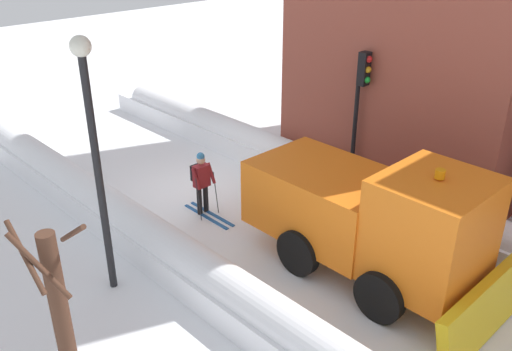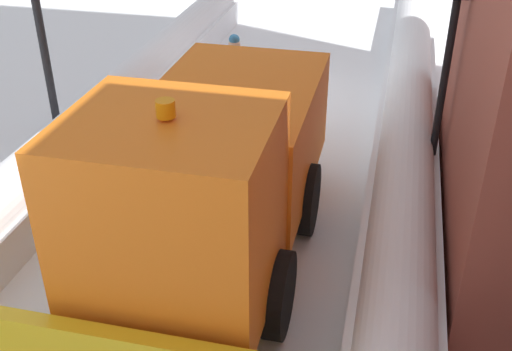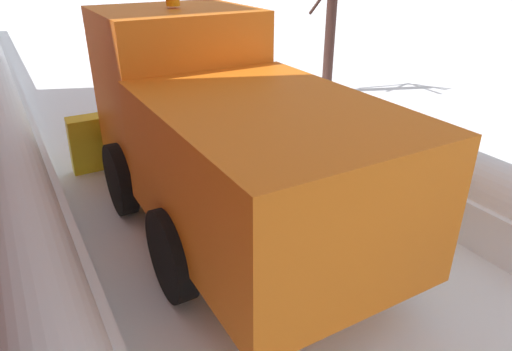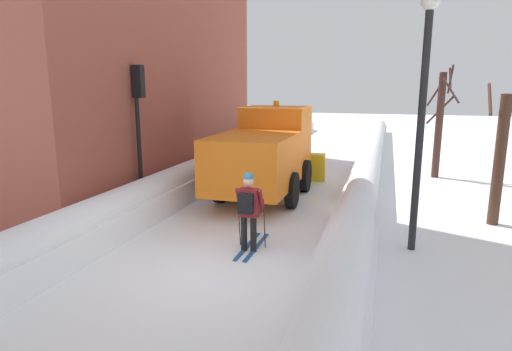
{
  "view_description": "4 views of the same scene",
  "coord_description": "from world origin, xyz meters",
  "px_view_note": "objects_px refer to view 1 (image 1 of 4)",
  "views": [
    {
      "loc": [
        8.67,
        11.74,
        7.51
      ],
      "look_at": [
        0.47,
        3.18,
        1.76
      ],
      "focal_mm": 38.25,
      "sensor_mm": 36.0,
      "label": 1
    },
    {
      "loc": [
        -2.51,
        12.79,
        5.6
      ],
      "look_at": [
        -0.69,
        5.03,
        0.92
      ],
      "focal_mm": 43.65,
      "sensor_mm": 36.0,
      "label": 2
    },
    {
      "loc": [
        -2.75,
        0.74,
        3.65
      ],
      "look_at": [
        -0.32,
        5.0,
        1.24
      ],
      "focal_mm": 32.18,
      "sensor_mm": 36.0,
      "label": 3
    },
    {
      "loc": [
        3.45,
        -7.51,
        3.66
      ],
      "look_at": [
        -0.31,
        4.93,
        0.93
      ],
      "focal_mm": 30.48,
      "sensor_mm": 36.0,
      "label": 4
    }
  ],
  "objects_px": {
    "skier": "(202,180)",
    "bare_tree_near": "(62,323)",
    "plow_truck": "(372,218)",
    "street_lamp": "(94,141)",
    "traffic_light_pole": "(360,97)"
  },
  "relations": [
    {
      "from": "skier",
      "to": "bare_tree_near",
      "type": "xyz_separation_m",
      "value": [
        5.67,
        3.74,
        0.84
      ]
    },
    {
      "from": "plow_truck",
      "to": "street_lamp",
      "type": "xyz_separation_m",
      "value": [
        4.46,
        -3.63,
        2.0
      ]
    },
    {
      "from": "plow_truck",
      "to": "bare_tree_near",
      "type": "xyz_separation_m",
      "value": [
        6.63,
        -1.07,
        0.36
      ]
    },
    {
      "from": "skier",
      "to": "street_lamp",
      "type": "relative_size",
      "value": 0.33
    },
    {
      "from": "street_lamp",
      "to": "bare_tree_near",
      "type": "relative_size",
      "value": 1.49
    },
    {
      "from": "plow_truck",
      "to": "skier",
      "type": "relative_size",
      "value": 3.31
    },
    {
      "from": "traffic_light_pole",
      "to": "street_lamp",
      "type": "xyz_separation_m",
      "value": [
        7.43,
        -0.96,
        0.52
      ]
    },
    {
      "from": "street_lamp",
      "to": "plow_truck",
      "type": "bearing_deg",
      "value": 140.84
    },
    {
      "from": "plow_truck",
      "to": "bare_tree_near",
      "type": "relative_size",
      "value": 1.61
    },
    {
      "from": "street_lamp",
      "to": "bare_tree_near",
      "type": "height_order",
      "value": "street_lamp"
    },
    {
      "from": "plow_truck",
      "to": "skier",
      "type": "distance_m",
      "value": 4.93
    },
    {
      "from": "street_lamp",
      "to": "bare_tree_near",
      "type": "bearing_deg",
      "value": 49.68
    },
    {
      "from": "skier",
      "to": "street_lamp",
      "type": "bearing_deg",
      "value": 18.72
    },
    {
      "from": "skier",
      "to": "bare_tree_near",
      "type": "height_order",
      "value": "bare_tree_near"
    },
    {
      "from": "skier",
      "to": "traffic_light_pole",
      "type": "height_order",
      "value": "traffic_light_pole"
    }
  ]
}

